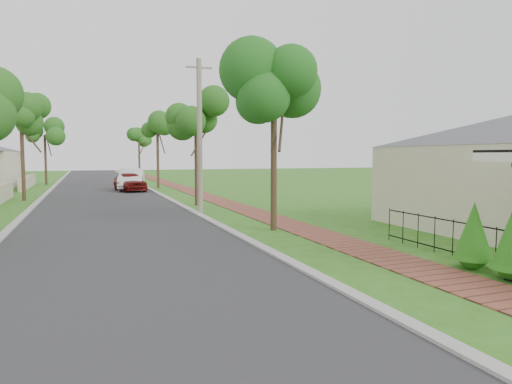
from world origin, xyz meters
TOP-DOWN VIEW (x-y plane):
  - ground at (0.00, 0.00)m, footprint 160.00×160.00m
  - road at (-3.00, 20.00)m, footprint 7.00×120.00m
  - kerb_right at (0.65, 20.00)m, footprint 0.30×120.00m
  - kerb_left at (-6.65, 20.00)m, footprint 0.30×120.00m
  - sidewalk at (3.25, 20.00)m, footprint 1.50×120.00m
  - picket_fence at (4.90, -0.00)m, footprint 0.03×8.02m
  - street_trees at (-2.87, 26.84)m, footprint 10.70×37.65m
  - parked_car_red at (-0.99, 27.26)m, footprint 2.42×4.44m
  - parked_car_white at (-0.77, 28.28)m, footprint 2.49×5.21m
  - near_tree at (2.20, 7.00)m, footprint 2.39×2.39m
  - utility_pole at (0.90, 12.73)m, footprint 1.20×0.24m

SIDE VIEW (x-z plane):
  - ground at x=0.00m, z-range 0.00..0.00m
  - road at x=-3.00m, z-range -0.01..0.01m
  - kerb_right at x=0.65m, z-range -0.05..0.05m
  - kerb_left at x=-6.65m, z-range -0.05..0.05m
  - sidewalk at x=3.25m, z-range -0.01..0.01m
  - picket_fence at x=4.90m, z-range 0.03..1.03m
  - parked_car_red at x=-0.99m, z-range 0.00..1.43m
  - parked_car_white at x=-0.77m, z-range 0.00..1.65m
  - utility_pole at x=0.90m, z-range 0.06..7.10m
  - street_trees at x=-2.87m, z-range 1.59..7.48m
  - near_tree at x=2.20m, z-range 1.83..7.97m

